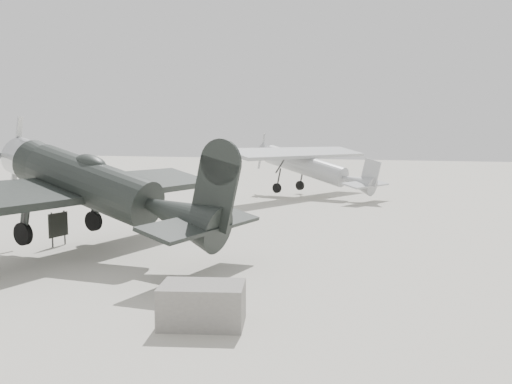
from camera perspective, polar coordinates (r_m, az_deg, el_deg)
ground at (r=17.12m, az=-4.07°, el=-5.93°), size 160.00×160.00×0.00m
lowwing_monoplane at (r=15.48m, az=-17.13°, el=0.34°), size 8.69×12.15×3.92m
highwing_monoplane at (r=31.28m, az=6.11°, el=3.41°), size 8.84×12.29×3.50m
equipment_block at (r=9.75m, az=-6.15°, el=-12.66°), size 1.83×1.48×0.79m
sign_board at (r=17.90m, az=-21.67°, el=-3.55°), size 0.07×0.80×1.16m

